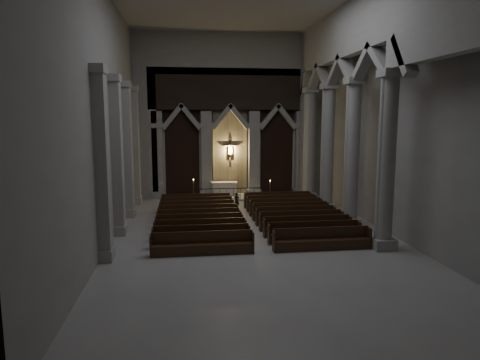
{
  "coord_description": "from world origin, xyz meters",
  "views": [
    {
      "loc": [
        -3.37,
        -20.42,
        5.97
      ],
      "look_at": [
        -0.36,
        3.0,
        2.48
      ],
      "focal_mm": 32.0,
      "sensor_mm": 36.0,
      "label": 1
    }
  ],
  "objects_px": {
    "altar_rail": "(234,192)",
    "candle_stand_left": "(194,195)",
    "altar": "(224,188)",
    "candle_stand_right": "(270,196)",
    "worshipper": "(237,201)",
    "pews": "(248,220)"
  },
  "relations": [
    {
      "from": "candle_stand_left",
      "to": "pews",
      "type": "distance_m",
      "value": 7.89
    },
    {
      "from": "altar",
      "to": "altar_rail",
      "type": "xyz_separation_m",
      "value": [
        0.51,
        -1.74,
        0.0
      ]
    },
    {
      "from": "altar",
      "to": "altar_rail",
      "type": "distance_m",
      "value": 1.81
    },
    {
      "from": "altar",
      "to": "candle_stand_left",
      "type": "xyz_separation_m",
      "value": [
        -2.33,
        -1.38,
        -0.22
      ]
    },
    {
      "from": "pews",
      "to": "candle_stand_left",
      "type": "bearing_deg",
      "value": 111.1
    },
    {
      "from": "pews",
      "to": "worshipper",
      "type": "bearing_deg",
      "value": 91.36
    },
    {
      "from": "worshipper",
      "to": "candle_stand_right",
      "type": "bearing_deg",
      "value": 56.58
    },
    {
      "from": "altar",
      "to": "altar_rail",
      "type": "height_order",
      "value": "altar"
    },
    {
      "from": "altar",
      "to": "candle_stand_right",
      "type": "distance_m",
      "value": 3.78
    },
    {
      "from": "altar_rail",
      "to": "altar",
      "type": "bearing_deg",
      "value": 106.41
    },
    {
      "from": "candle_stand_right",
      "to": "pews",
      "type": "distance_m",
      "value": 6.98
    },
    {
      "from": "altar_rail",
      "to": "worshipper",
      "type": "xyz_separation_m",
      "value": [
        -0.1,
        -2.64,
        -0.12
      ]
    },
    {
      "from": "candle_stand_left",
      "to": "candle_stand_right",
      "type": "relative_size",
      "value": 1.04
    },
    {
      "from": "candle_stand_left",
      "to": "candle_stand_right",
      "type": "distance_m",
      "value": 5.44
    },
    {
      "from": "candle_stand_left",
      "to": "worshipper",
      "type": "xyz_separation_m",
      "value": [
        2.74,
        -3.0,
        0.1
      ]
    },
    {
      "from": "pews",
      "to": "candle_stand_right",
      "type": "bearing_deg",
      "value": 68.71
    },
    {
      "from": "candle_stand_right",
      "to": "pews",
      "type": "xyz_separation_m",
      "value": [
        -2.54,
        -6.51,
        -0.09
      ]
    },
    {
      "from": "altar_rail",
      "to": "candle_stand_right",
      "type": "height_order",
      "value": "candle_stand_right"
    },
    {
      "from": "pews",
      "to": "altar",
      "type": "bearing_deg",
      "value": 93.35
    },
    {
      "from": "altar",
      "to": "candle_stand_right",
      "type": "xyz_separation_m",
      "value": [
        3.05,
        -2.23,
        -0.23
      ]
    },
    {
      "from": "candle_stand_right",
      "to": "worshipper",
      "type": "relative_size",
      "value": 1.42
    },
    {
      "from": "altar_rail",
      "to": "candle_stand_left",
      "type": "bearing_deg",
      "value": 172.72
    }
  ]
}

